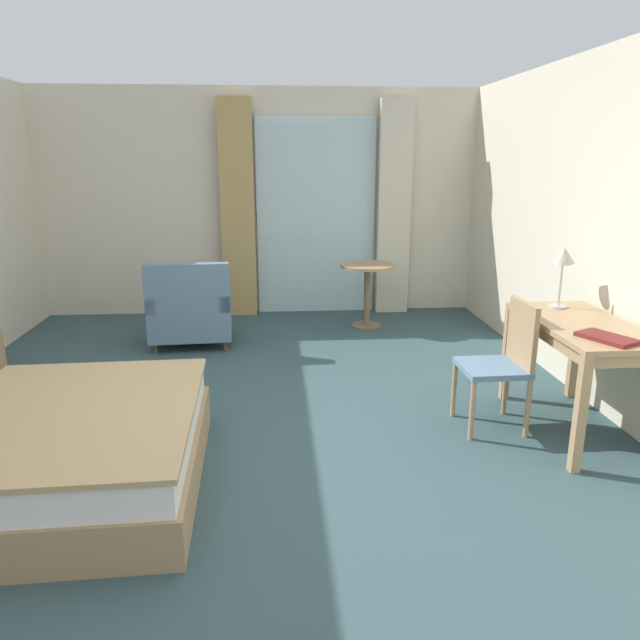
{
  "coord_description": "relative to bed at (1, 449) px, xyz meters",
  "views": [
    {
      "loc": [
        0.15,
        -3.51,
        1.84
      ],
      "look_at": [
        0.46,
        0.38,
        0.77
      ],
      "focal_mm": 33.15,
      "sensor_mm": 36.0,
      "label": 1
    }
  ],
  "objects": [
    {
      "name": "balcony_glass_door",
      "position": [
        2.07,
        3.98,
        0.9
      ],
      "size": [
        1.41,
        0.02,
        2.32
      ],
      "primitive_type": "cube",
      "color": "silver",
      "rests_on": "ground"
    },
    {
      "name": "writing_desk",
      "position": [
        3.62,
        0.52,
        0.42
      ],
      "size": [
        0.61,
        1.2,
        0.78
      ],
      "color": "tan",
      "rests_on": "ground"
    },
    {
      "name": "closed_book",
      "position": [
        3.56,
        0.13,
        0.53
      ],
      "size": [
        0.31,
        0.38,
        0.03
      ],
      "primitive_type": "cube",
      "rotation": [
        0.0,
        0.0,
        0.46
      ],
      "color": "maroon",
      "rests_on": "writing_desk"
    },
    {
      "name": "desk_chair",
      "position": [
        3.12,
        0.6,
        0.25
      ],
      "size": [
        0.44,
        0.43,
        0.91
      ],
      "color": "slate",
      "rests_on": "ground"
    },
    {
      "name": "ground",
      "position": [
        1.4,
        0.36,
        -0.31
      ],
      "size": [
        5.78,
        7.91,
        0.1
      ],
      "primitive_type": "cube",
      "color": "#334C51"
    },
    {
      "name": "wall_back",
      "position": [
        1.4,
        4.06,
        1.06
      ],
      "size": [
        5.38,
        0.12,
        2.63
      ],
      "primitive_type": "cube",
      "color": "beige",
      "rests_on": "ground"
    },
    {
      "name": "round_cafe_table",
      "position": [
        2.58,
        3.21,
        0.26
      ],
      "size": [
        0.61,
        0.61,
        0.71
      ],
      "color": "tan",
      "rests_on": "ground"
    },
    {
      "name": "curtain_panel_right",
      "position": [
        2.99,
        3.88,
        1.0
      ],
      "size": [
        0.39,
        0.1,
        2.5
      ],
      "primitive_type": "cube",
      "color": "beige",
      "rests_on": "ground"
    },
    {
      "name": "curtain_panel_left",
      "position": [
        1.14,
        3.88,
        1.0
      ],
      "size": [
        0.39,
        0.1,
        2.5
      ],
      "primitive_type": "cube",
      "color": "tan",
      "rests_on": "ground"
    },
    {
      "name": "bed",
      "position": [
        0.0,
        0.0,
        0.0
      ],
      "size": [
        2.15,
        1.74,
        1.0
      ],
      "color": "tan",
      "rests_on": "ground"
    },
    {
      "name": "desk_lamp",
      "position": [
        3.68,
        1.01,
        0.86
      ],
      "size": [
        0.2,
        0.25,
        0.45
      ],
      "color": "#B7B2A8",
      "rests_on": "writing_desk"
    },
    {
      "name": "armchair_by_window",
      "position": [
        0.71,
        2.69,
        0.09
      ],
      "size": [
        0.84,
        0.75,
        0.88
      ],
      "color": "slate",
      "rests_on": "ground"
    }
  ]
}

